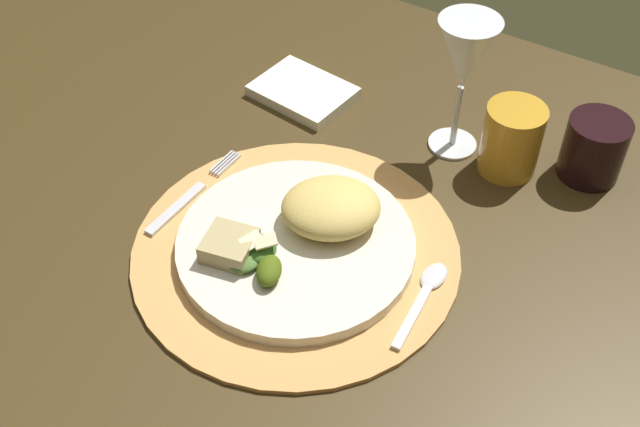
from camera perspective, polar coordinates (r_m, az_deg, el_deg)
The scene contains 12 objects.
dining_table at distance 1.03m, azimuth -1.71°, elevation -5.35°, with size 1.44×0.98×0.71m.
placemat at distance 0.89m, azimuth -1.72°, elevation -2.71°, with size 0.36×0.36×0.01m, color tan.
dinner_plate at distance 0.88m, azimuth -1.73°, elevation -2.24°, with size 0.26×0.26×0.02m, color silver.
pasta_serving at distance 0.88m, azimuth 0.70°, elevation 0.33°, with size 0.11×0.09×0.04m, color #E1C062.
salad_greens at distance 0.85m, azimuth -4.36°, elevation -3.24°, with size 0.08×0.07×0.03m.
bread_piece at distance 0.86m, azimuth -6.44°, elevation -2.29°, with size 0.05×0.05×0.02m, color tan.
fork at distance 0.96m, azimuth -9.22°, elevation 1.25°, with size 0.02×0.16×0.00m.
spoon at distance 0.85m, azimuth 7.55°, elevation -5.44°, with size 0.03×0.12×0.01m.
napkin at distance 1.10m, azimuth -1.21°, elevation 8.63°, with size 0.13×0.10×0.02m, color white.
wine_glass at distance 0.96m, azimuth 10.27°, elevation 10.75°, with size 0.07×0.07×0.18m.
amber_tumbler at distance 0.99m, azimuth 13.45°, elevation 5.14°, with size 0.07×0.07×0.09m, color gold.
dark_tumbler at distance 1.01m, azimuth 18.87°, elevation 4.40°, with size 0.07×0.07×0.08m, color black.
Camera 1 is at (0.37, -0.53, 1.38)m, focal length 45.07 mm.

